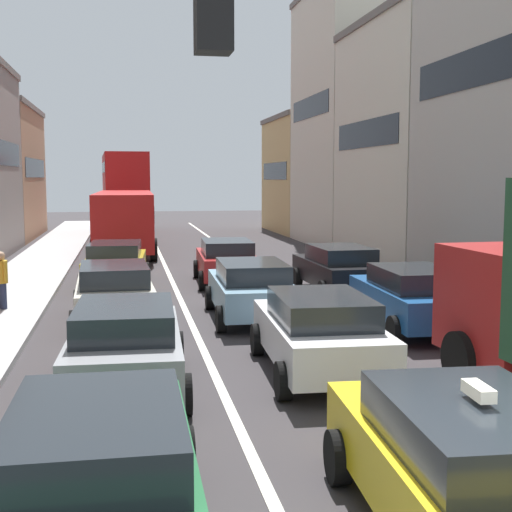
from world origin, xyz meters
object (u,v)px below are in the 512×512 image
object	(u,v)px
wagon_right_lane_far	(339,268)
bus_mid_queue_primary	(125,217)
wagon_left_lane_second	(126,344)
sedan_left_lane_third	(115,292)
taxi_centre_lane_front	(469,467)
sedan_right_lane_behind_truck	(412,296)
sedan_left_lane_fourth	(116,263)
hatchback_centre_lane_third	(251,288)
coupe_centre_lane_fourth	(227,260)
bus_far_queue_secondary	(124,189)
sedan_centre_lane_second	(319,331)
sedan_left_lane_front	(98,474)
pedestrian_mid_sidewalk	(1,278)

from	to	relation	value
wagon_right_lane_far	bus_mid_queue_primary	distance (m)	14.28
wagon_left_lane_second	sedan_left_lane_third	world-z (taller)	same
taxi_centre_lane_front	wagon_right_lane_far	bearing A→B (deg)	-8.93
sedan_right_lane_behind_truck	sedan_left_lane_fourth	bearing A→B (deg)	43.69
hatchback_centre_lane_third	coupe_centre_lane_fourth	distance (m)	6.11
bus_far_queue_secondary	sedan_centre_lane_second	bearing A→B (deg)	-176.66
wagon_right_lane_far	bus_far_queue_secondary	xyz separation A→B (m)	(-6.52, 25.04, 2.03)
sedan_left_lane_front	bus_far_queue_secondary	size ratio (longest dim) A/B	0.41
bus_far_queue_secondary	coupe_centre_lane_fourth	bearing A→B (deg)	-173.94
hatchback_centre_lane_third	bus_mid_queue_primary	bearing A→B (deg)	12.68
taxi_centre_lane_front	wagon_left_lane_second	size ratio (longest dim) A/B	1.01
taxi_centre_lane_front	sedan_left_lane_front	world-z (taller)	taxi_centre_lane_front
hatchback_centre_lane_third	sedan_left_lane_third	xyz separation A→B (m)	(-3.40, 0.10, 0.00)
taxi_centre_lane_front	sedan_left_lane_fourth	xyz separation A→B (m)	(-3.57, 17.13, -0.00)
sedan_left_lane_front	sedan_centre_lane_second	distance (m)	6.69
sedan_left_lane_fourth	wagon_right_lane_far	distance (m)	7.27
hatchback_centre_lane_third	sedan_left_lane_fourth	world-z (taller)	same
hatchback_centre_lane_third	wagon_right_lane_far	world-z (taller)	same
bus_far_queue_secondary	sedan_left_lane_fourth	bearing A→B (deg)	176.67
sedan_left_lane_third	wagon_right_lane_far	bearing A→B (deg)	-66.00
taxi_centre_lane_front	sedan_left_lane_fourth	distance (m)	17.49
sedan_left_lane_third	sedan_left_lane_fourth	bearing A→B (deg)	-1.62
coupe_centre_lane_fourth	sedan_left_lane_third	bearing A→B (deg)	151.21
wagon_left_lane_second	pedestrian_mid_sidewalk	world-z (taller)	pedestrian_mid_sidewalk
coupe_centre_lane_fourth	taxi_centre_lane_front	bearing A→B (deg)	-177.97
taxi_centre_lane_front	bus_far_queue_secondary	bearing A→B (deg)	8.35
sedan_left_lane_front	wagon_right_lane_far	size ratio (longest dim) A/B	1.00
wagon_right_lane_far	sedan_left_lane_third	bearing A→B (deg)	114.80
hatchback_centre_lane_third	sedan_right_lane_behind_truck	xyz separation A→B (m)	(3.52, -1.87, 0.00)
sedan_centre_lane_second	hatchback_centre_lane_third	size ratio (longest dim) A/B	1.01
sedan_right_lane_behind_truck	pedestrian_mid_sidewalk	xyz separation A→B (m)	(-9.87, 3.80, 0.15)
sedan_left_lane_front	sedan_right_lane_behind_truck	size ratio (longest dim) A/B	0.99
sedan_left_lane_front	bus_mid_queue_primary	distance (m)	26.75
taxi_centre_lane_front	hatchback_centre_lane_third	bearing A→B (deg)	4.26
taxi_centre_lane_front	sedan_right_lane_behind_truck	xyz separation A→B (m)	(3.39, 9.28, -0.00)
sedan_left_lane_front	pedestrian_mid_sidewalk	world-z (taller)	pedestrian_mid_sidewalk
coupe_centre_lane_fourth	bus_mid_queue_primary	distance (m)	10.58
sedan_left_lane_fourth	bus_far_queue_secondary	xyz separation A→B (m)	(0.28, 22.47, 2.03)
wagon_right_lane_far	hatchback_centre_lane_third	bearing A→B (deg)	134.08
wagon_right_lane_far	bus_far_queue_secondary	world-z (taller)	bus_far_queue_secondary
coupe_centre_lane_fourth	wagon_right_lane_far	distance (m)	4.13
wagon_left_lane_second	sedan_right_lane_behind_truck	size ratio (longest dim) A/B	1.00
sedan_centre_lane_second	bus_mid_queue_primary	world-z (taller)	bus_mid_queue_primary
coupe_centre_lane_fourth	sedan_left_lane_front	bearing A→B (deg)	170.17
sedan_left_lane_fourth	sedan_left_lane_third	bearing A→B (deg)	-175.87
hatchback_centre_lane_third	pedestrian_mid_sidewalk	xyz separation A→B (m)	(-6.34, 1.93, 0.15)
bus_mid_queue_primary	bus_far_queue_secondary	xyz separation A→B (m)	(-0.02, 12.36, 1.07)
wagon_left_lane_second	sedan_left_lane_third	distance (m)	5.53
wagon_left_lane_second	sedan_left_lane_fourth	world-z (taller)	same
wagon_left_lane_second	bus_mid_queue_primary	distance (m)	21.53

